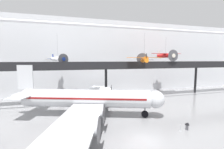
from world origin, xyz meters
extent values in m
plane|color=gray|center=(0.00, 0.00, 0.00)|extent=(260.00, 260.00, 0.00)
cube|color=silver|center=(0.00, 31.10, 11.73)|extent=(140.00, 3.00, 23.46)
cube|color=black|center=(0.00, 21.17, 8.86)|extent=(110.00, 3.20, 0.90)
cube|color=black|center=(0.00, 19.63, 9.86)|extent=(110.00, 0.12, 1.10)
cylinder|color=black|center=(0.00, 22.13, 4.20)|extent=(0.70, 0.70, 8.41)
cylinder|color=black|center=(30.25, 22.13, 4.20)|extent=(0.70, 0.70, 8.41)
cylinder|color=silver|center=(0.00, 14.26, 18.00)|extent=(120.00, 0.60, 0.60)
cylinder|color=silver|center=(-6.51, 10.82, 3.54)|extent=(23.77, 10.91, 3.34)
sphere|color=silver|center=(5.89, 6.59, 3.54)|extent=(3.28, 3.28, 3.28)
cone|color=silver|center=(-19.07, 15.11, 3.79)|extent=(5.11, 4.31, 3.08)
cube|color=maroon|center=(-6.51, 10.82, 3.87)|extent=(22.21, 10.43, 0.30)
cube|color=silver|center=(-2.70, 19.39, 2.78)|extent=(10.23, 16.32, 0.28)
cube|color=silver|center=(-8.74, 1.71, 2.78)|extent=(10.23, 16.32, 0.28)
cylinder|color=silver|center=(-2.21, 15.66, 2.83)|extent=(3.16, 2.42, 1.60)
cylinder|color=#4C4C51|center=(-0.76, 15.16, 2.83)|extent=(1.04, 2.90, 3.05)
cylinder|color=silver|center=(-0.53, 20.59, 2.83)|extent=(3.16, 2.42, 1.60)
cylinder|color=#4C4C51|center=(0.93, 20.09, 2.83)|extent=(1.04, 2.90, 3.05)
cylinder|color=silver|center=(-6.06, 4.36, 2.83)|extent=(3.16, 2.42, 1.60)
cylinder|color=#4C4C51|center=(-4.61, 3.87, 2.83)|extent=(1.04, 2.90, 3.05)
cylinder|color=silver|center=(-7.75, -0.57, 2.83)|extent=(3.16, 2.42, 1.60)
cylinder|color=#4C4C51|center=(-6.30, -1.07, 2.83)|extent=(1.04, 2.90, 3.05)
cube|color=silver|center=(-17.81, 14.67, 7.55)|extent=(2.97, 1.18, 4.68)
cube|color=silver|center=(-17.49, 14.57, 4.20)|extent=(5.71, 9.22, 0.20)
cylinder|color=#4C4C51|center=(4.04, 7.22, 1.26)|extent=(0.20, 0.20, 1.21)
cylinder|color=black|center=(4.04, 7.22, 0.65)|extent=(1.35, 0.78, 1.30)
cylinder|color=#4C4C51|center=(-5.38, 13.26, 1.26)|extent=(0.20, 0.20, 1.21)
cylinder|color=black|center=(-5.38, 13.26, 0.65)|extent=(1.35, 0.78, 1.30)
cylinder|color=#4C4C51|center=(-7.11, 8.20, 1.26)|extent=(0.20, 0.20, 1.21)
cylinder|color=black|center=(-7.11, 8.20, 0.65)|extent=(1.35, 0.78, 1.30)
cylinder|color=red|center=(18.88, 22.63, 12.13)|extent=(1.44, 6.27, 1.41)
cone|color=silver|center=(18.96, 19.37, 12.07)|extent=(1.18, 1.06, 1.16)
cylinder|color=#4C4C51|center=(18.96, 19.14, 12.06)|extent=(3.35, 0.12, 3.35)
cone|color=red|center=(18.81, 25.66, 12.19)|extent=(1.14, 1.72, 1.13)
cube|color=red|center=(18.89, 22.25, 12.74)|extent=(9.44, 1.74, 0.10)
cube|color=silver|center=(18.80, 26.04, 12.90)|extent=(0.08, 0.76, 1.55)
cube|color=silver|center=(18.80, 26.04, 12.13)|extent=(3.37, 0.84, 0.06)
cylinder|color=slate|center=(18.88, 22.63, 15.24)|extent=(0.04, 0.04, 4.93)
cylinder|color=orange|center=(9.03, 17.52, 10.88)|extent=(3.06, 6.04, 1.70)
cone|color=black|center=(10.02, 20.44, 11.13)|extent=(1.35, 1.28, 1.10)
cylinder|color=#4C4C51|center=(10.09, 20.64, 11.15)|extent=(3.02, 1.05, 3.17)
cone|color=orange|center=(8.11, 14.80, 10.64)|extent=(1.51, 1.90, 1.16)
cube|color=orange|center=(9.15, 17.86, 11.46)|extent=(8.89, 4.20, 0.10)
cube|color=black|center=(8.00, 14.46, 11.61)|extent=(0.29, 0.70, 1.46)
cube|color=black|center=(8.00, 14.46, 10.88)|extent=(3.23, 1.69, 0.06)
cylinder|color=slate|center=(9.03, 17.52, 14.57)|extent=(0.04, 0.04, 6.16)
cylinder|color=silver|center=(-12.48, 24.50, 11.17)|extent=(3.61, 4.97, 1.30)
cone|color=navy|center=(-11.07, 22.20, 11.04)|extent=(1.26, 1.23, 0.96)
cylinder|color=#4C4C51|center=(-10.97, 22.04, 11.03)|extent=(2.38, 1.48, 2.77)
cone|color=silver|center=(-13.78, 26.64, 11.28)|extent=(1.51, 1.68, 0.97)
cube|color=silver|center=(-12.31, 24.23, 10.85)|extent=(7.28, 5.12, 0.10)
cube|color=navy|center=(-13.95, 26.90, 11.81)|extent=(0.38, 0.57, 1.28)
cube|color=navy|center=(-13.95, 26.90, 11.17)|extent=(2.69, 1.98, 0.06)
cylinder|color=slate|center=(-12.48, 24.50, 14.68)|extent=(0.04, 0.04, 5.96)
cylinder|color=#B2B5BA|center=(6.67, 0.79, 0.02)|extent=(0.36, 0.36, 0.04)
cylinder|color=#B2B5BA|center=(6.67, 0.79, 0.52)|extent=(0.07, 0.07, 0.95)
sphere|color=#B2B5BA|center=(6.67, 0.79, 1.03)|extent=(0.10, 0.10, 0.10)
cube|color=#4C4C51|center=(7.93, 0.85, 0.35)|extent=(0.30, 0.43, 0.70)
cube|color=#232326|center=(7.93, 0.85, 0.88)|extent=(0.33, 0.73, 0.73)
camera|label=1|loc=(-9.27, -17.54, 10.92)|focal=24.00mm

